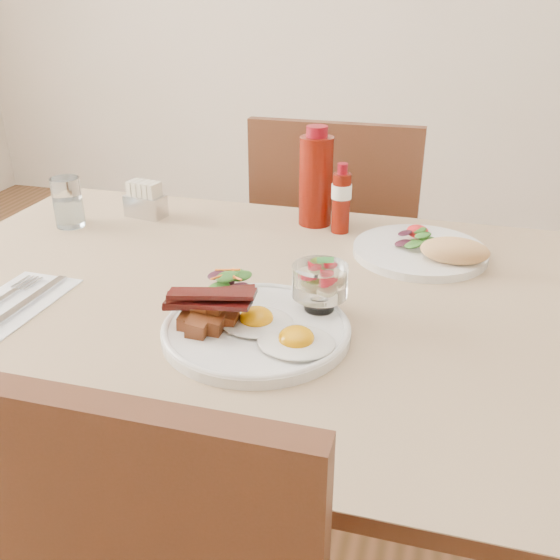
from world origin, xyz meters
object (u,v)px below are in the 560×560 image
Objects in this scene: chair_far at (337,262)px; table at (269,339)px; ketchup_bottle at (316,179)px; sugar_caddy at (145,201)px; water_glass at (68,205)px; main_plate at (256,331)px; hot_sauce_bottle at (341,199)px; fruit_cup at (320,281)px; second_plate at (428,250)px.

table is at bearing -90.00° from chair_far.
ketchup_bottle is 0.38m from sugar_caddy.
sugar_caddy is 0.16m from water_glass.
water_glass is at bearing 147.47° from main_plate.
table is 0.49m from sugar_caddy.
main_plate is at bearing -37.10° from sugar_caddy.
water_glass is (-0.56, -0.12, -0.02)m from hot_sauce_bottle.
main_plate is 2.67× the size of water_glass.
fruit_cup reaches higher than sugar_caddy.
ketchup_bottle is 0.53m from water_glass.
main_plate is 0.46m from hot_sauce_bottle.
water_glass is at bearing 156.86° from fruit_cup.
second_plate is (0.15, 0.28, -0.05)m from fruit_cup.
main_plate is 0.12m from fruit_cup.
sugar_caddy reaches higher than second_plate.
chair_far is 0.74m from water_glass.
hot_sauce_bottle is 1.39× the size of water_glass.
fruit_cup is 0.38m from hot_sauce_bottle.
hot_sauce_bottle is at bearing 153.34° from second_plate.
chair_far is at bearing 91.45° from main_plate.
water_glass is at bearing -168.16° from hot_sauce_bottle.
second_plate is 0.62m from sugar_caddy.
table is 6.34× the size of ketchup_bottle.
fruit_cup is 0.34× the size of second_plate.
ketchup_bottle reaches higher than table.
main_plate is 3.22× the size of fruit_cup.
sugar_caddy is at bearing 141.68° from table.
sugar_caddy is at bearing 173.40° from second_plate.
chair_far is at bearing 42.93° from water_glass.
chair_far reaches higher than water_glass.
sugar_caddy is (-0.37, 0.29, 0.12)m from table.
fruit_cup is 0.92× the size of sugar_caddy.
hot_sauce_bottle is at bearing 13.36° from sugar_caddy.
second_plate is at bearing -27.29° from ketchup_bottle.
main_plate is at bearing -122.46° from second_plate.
hot_sauce_bottle reaches higher than main_plate.
fruit_cup is 0.32m from second_plate.
second_plate reaches higher than table.
sugar_caddy is at bearing -171.50° from ketchup_bottle.
main_plate reaches higher than table.
main_plate is at bearing -81.55° from table.
main_plate is at bearing -135.82° from fruit_cup.
fruit_cup is at bearing -76.56° from ketchup_bottle.
main_plate is 2.98× the size of sugar_caddy.
ketchup_bottle is (0.00, 0.35, 0.19)m from table.
hot_sauce_bottle reaches higher than sugar_caddy.
table is 0.19m from fruit_cup.
sugar_caddy is (-0.37, -0.06, -0.06)m from ketchup_bottle.
water_glass is (-0.60, 0.26, -0.02)m from fruit_cup.
chair_far is at bearing 90.17° from ketchup_bottle.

